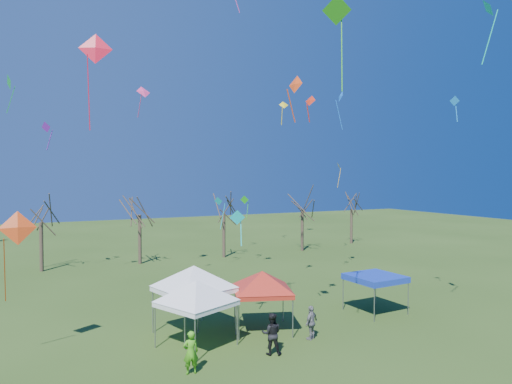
# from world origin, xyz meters

# --- Properties ---
(ground) EXTENTS (140.00, 140.00, 0.00)m
(ground) POSITION_xyz_m (0.00, 0.00, 0.00)
(ground) COLOR #2B4817
(ground) RESTS_ON ground
(tree_1) EXTENTS (3.42, 3.42, 7.54)m
(tree_1) POSITION_xyz_m (-10.77, 24.65, 5.79)
(tree_1) COLOR #3D2D21
(tree_1) RESTS_ON ground
(tree_2) EXTENTS (3.71, 3.71, 8.18)m
(tree_2) POSITION_xyz_m (-2.37, 24.38, 6.29)
(tree_2) COLOR #3D2D21
(tree_2) RESTS_ON ground
(tree_3) EXTENTS (3.59, 3.59, 7.91)m
(tree_3) POSITION_xyz_m (6.03, 24.04, 6.08)
(tree_3) COLOR #3D2D21
(tree_3) RESTS_ON ground
(tree_4) EXTENTS (3.58, 3.58, 7.89)m
(tree_4) POSITION_xyz_m (15.36, 24.00, 6.06)
(tree_4) COLOR #3D2D21
(tree_4) RESTS_ON ground
(tree_5) EXTENTS (3.39, 3.39, 7.46)m
(tree_5) POSITION_xyz_m (23.72, 26.07, 5.73)
(tree_5) COLOR #3D2D21
(tree_5) RESTS_ON ground
(tent_white_west) EXTENTS (3.96, 3.96, 3.73)m
(tent_white_west) POSITION_xyz_m (-4.34, 2.03, 3.01)
(tent_white_west) COLOR gray
(tent_white_west) RESTS_ON ground
(tent_white_mid) EXTENTS (4.54, 4.54, 4.15)m
(tent_white_mid) POSITION_xyz_m (-3.87, 3.81, 3.35)
(tent_white_mid) COLOR gray
(tent_white_mid) RESTS_ON ground
(tent_red) EXTENTS (3.95, 3.95, 3.69)m
(tent_red) POSITION_xyz_m (-0.41, 2.73, 2.98)
(tent_red) COLOR gray
(tent_red) RESTS_ON ground
(tent_blue) EXTENTS (3.04, 3.04, 2.28)m
(tent_blue) POSITION_xyz_m (7.16, 2.56, 2.09)
(tent_blue) COLOR gray
(tent_blue) RESTS_ON ground
(person_green) EXTENTS (0.69, 0.47, 1.81)m
(person_green) POSITION_xyz_m (-5.54, -0.77, 0.91)
(person_green) COLOR #45A31A
(person_green) RESTS_ON ground
(person_dark) EXTENTS (1.17, 1.08, 1.93)m
(person_dark) POSITION_xyz_m (-1.53, -0.43, 0.96)
(person_dark) COLOR black
(person_dark) RESTS_ON ground
(person_grey) EXTENTS (1.09, 0.83, 1.72)m
(person_grey) POSITION_xyz_m (1.19, 0.39, 0.86)
(person_grey) COLOR slate
(person_grey) RESTS_ON ground
(kite_14) EXTENTS (1.55, 1.10, 4.07)m
(kite_14) POSITION_xyz_m (-11.99, 3.68, 5.97)
(kite_14) COLOR #D74114
(kite_14) RESTS_ON ground
(kite_13) EXTENTS (0.93, 0.94, 2.37)m
(kite_13) POSITION_xyz_m (-10.29, 22.07, 12.21)
(kite_13) COLOR #7018A8
(kite_13) RESTS_ON ground
(kite_22) EXTENTS (1.06, 1.10, 2.94)m
(kite_22) POSITION_xyz_m (3.87, 19.92, 5.89)
(kite_22) COLOR #0CA2B5
(kite_22) RESTS_ON ground
(kite_18) EXTENTS (0.74, 0.58, 1.68)m
(kite_18) POSITION_xyz_m (4.32, 8.81, 13.15)
(kite_18) COLOR yellow
(kite_18) RESTS_ON ground
(kite_8) EXTENTS (1.54, 0.78, 4.40)m
(kite_8) POSITION_xyz_m (-8.74, 2.94, 13.98)
(kite_8) COLOR red
(kite_8) RESTS_ON ground
(kite_27) EXTENTS (0.62, 0.96, 2.29)m
(kite_27) POSITION_xyz_m (0.34, 0.65, 12.75)
(kite_27) COLOR #E64415
(kite_27) RESTS_ON ground
(kite_1) EXTENTS (0.92, 0.59, 1.99)m
(kite_1) POSITION_xyz_m (-1.28, 4.05, 5.96)
(kite_1) COLOR #0DCDCF
(kite_1) RESTS_ON ground
(kite_25) EXTENTS (0.56, 0.73, 1.48)m
(kite_25) POSITION_xyz_m (2.35, 2.38, 12.36)
(kite_25) COLOR red
(kite_25) RESTS_ON ground
(kite_19) EXTENTS (0.79, 0.78, 2.26)m
(kite_19) POSITION_xyz_m (6.61, 20.21, 5.98)
(kite_19) COLOR #1A9617
(kite_19) RESTS_ON ground
(kite_12) EXTENTS (0.80, 0.96, 2.69)m
(kite_12) POSITION_xyz_m (17.75, 20.59, 9.26)
(kite_12) COLOR gold
(kite_12) RESTS_ON ground
(kite_9) EXTENTS (0.63, 0.42, 1.57)m
(kite_9) POSITION_xyz_m (11.27, 0.45, 12.67)
(kite_9) COLOR blue
(kite_9) RESTS_ON ground
(kite_11) EXTENTS (1.33, 1.04, 2.53)m
(kite_11) POSITION_xyz_m (-3.45, 17.36, 14.87)
(kite_11) COLOR #F9377B
(kite_11) RESTS_ON ground
(kite_17) EXTENTS (0.69, 1.04, 3.01)m
(kite_17) POSITION_xyz_m (10.01, 10.01, 14.34)
(kite_17) COLOR blue
(kite_17) RESTS_ON ground
(kite_5) EXTENTS (1.35, 1.16, 3.91)m
(kite_5) POSITION_xyz_m (-0.09, -3.36, 14.99)
(kite_5) COLOR green
(kite_5) RESTS_ON ground
(kite_2) EXTENTS (0.67, 1.21, 2.95)m
(kite_2) POSITION_xyz_m (-12.78, 19.75, 15.20)
(kite_2) COLOR #16932A
(kite_2) RESTS_ON ground
(kite_0) EXTENTS (1.06, 1.09, 3.22)m
(kite_0) POSITION_xyz_m (8.57, -3.76, 16.33)
(kite_0) COLOR #0DC8A0
(kite_0) RESTS_ON ground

